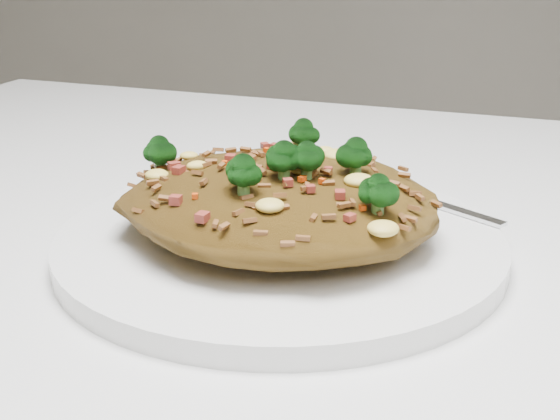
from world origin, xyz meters
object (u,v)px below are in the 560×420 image
(fried_rice, at_px, (280,189))
(fork, at_px, (414,197))
(dining_table, at_px, (406,379))
(plate, at_px, (280,243))

(fried_rice, bearing_deg, fork, 53.44)
(dining_table, distance_m, fried_rice, 0.16)
(dining_table, height_order, plate, plate)
(plate, height_order, fork, fork)
(dining_table, bearing_deg, fork, 101.81)
(plate, xyz_separation_m, fork, (0.07, 0.09, 0.01))
(fried_rice, height_order, fork, fried_rice)
(plate, distance_m, fork, 0.11)
(dining_table, height_order, fork, fork)
(fork, bearing_deg, fried_rice, -98.01)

